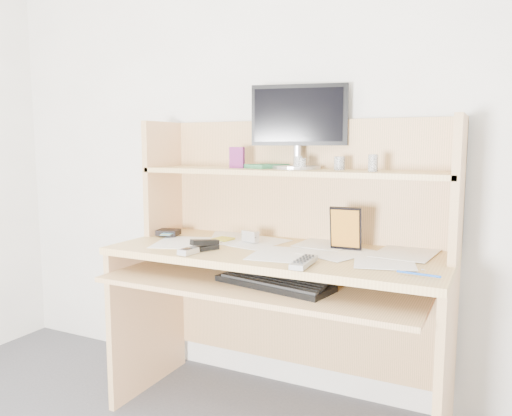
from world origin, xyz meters
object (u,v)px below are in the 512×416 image
at_px(game_case, 346,228).
at_px(monitor, 299,124).
at_px(desk, 284,259).
at_px(tv_remote, 304,262).
at_px(keyboard, 274,282).

bearing_deg(game_case, monitor, 148.77).
relative_size(desk, tv_remote, 7.46).
xyz_separation_m(keyboard, monitor, (-0.07, 0.41, 0.61)).
relative_size(game_case, monitor, 0.42).
height_order(keyboard, game_case, game_case).
relative_size(tv_remote, monitor, 0.44).
xyz_separation_m(tv_remote, game_case, (0.06, 0.32, 0.08)).
height_order(desk, monitor, monitor).
bearing_deg(game_case, keyboard, -130.42).
bearing_deg(tv_remote, desk, 120.69).
xyz_separation_m(desk, monitor, (0.00, 0.14, 0.59)).
bearing_deg(monitor, desk, -104.64).
xyz_separation_m(tv_remote, monitor, (-0.20, 0.44, 0.51)).
distance_m(keyboard, monitor, 0.74).
distance_m(keyboard, tv_remote, 0.17).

